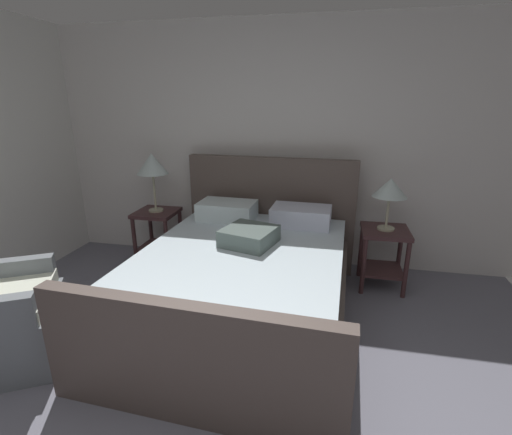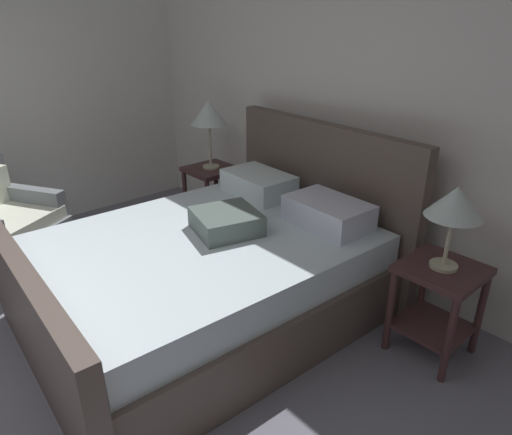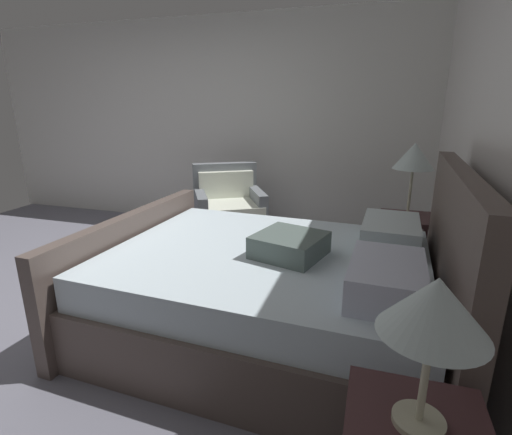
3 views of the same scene
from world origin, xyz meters
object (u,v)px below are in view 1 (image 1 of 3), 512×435
object	(u,v)px
nightstand_right	(383,248)
table_lamp_right	(390,189)
nightstand_left	(158,228)
table_lamp_left	(152,165)
bed	(244,278)

from	to	relation	value
nightstand_right	table_lamp_right	size ratio (longest dim) A/B	1.21
nightstand_left	table_lamp_left	world-z (taller)	table_lamp_left
bed	nightstand_right	xyz separation A→B (m)	(1.21, 0.77, 0.05)
nightstand_left	table_lamp_left	xyz separation A→B (m)	(-0.00, 0.00, 0.71)
table_lamp_right	bed	bearing A→B (deg)	-147.61
table_lamp_right	table_lamp_left	distance (m)	2.43
nightstand_left	table_lamp_right	bearing A→B (deg)	-2.70
bed	table_lamp_left	xyz separation A→B (m)	(-1.21, 0.88, 0.77)
nightstand_right	bed	bearing A→B (deg)	-147.61
nightstand_right	table_lamp_left	xyz separation A→B (m)	(-2.42, 0.11, 0.71)
bed	table_lamp_left	size ratio (longest dim) A/B	3.67
bed	table_lamp_right	xyz separation A→B (m)	(1.21, 0.77, 0.64)
nightstand_right	nightstand_left	distance (m)	2.42
nightstand_right	nightstand_left	xyz separation A→B (m)	(-2.42, 0.11, 0.00)
nightstand_right	table_lamp_right	world-z (taller)	table_lamp_right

